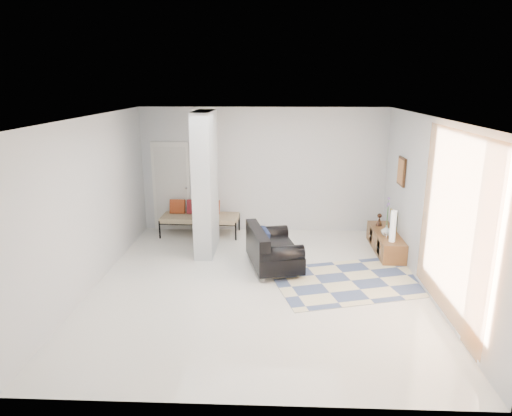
{
  "coord_description": "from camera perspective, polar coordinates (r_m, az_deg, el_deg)",
  "views": [
    {
      "loc": [
        0.26,
        -7.12,
        3.33
      ],
      "look_at": [
        -0.06,
        0.6,
        1.19
      ],
      "focal_mm": 32.0,
      "sensor_mm": 36.0,
      "label": 1
    }
  ],
  "objects": [
    {
      "name": "cylinder_lamp",
      "position": [
        8.97,
        16.75,
        -2.19
      ],
      "size": [
        0.11,
        0.11,
        0.6
      ],
      "primitive_type": "cylinder",
      "color": "silver",
      "rests_on": "media_console"
    },
    {
      "name": "daybed",
      "position": [
        10.31,
        -7.11,
        -1.01
      ],
      "size": [
        1.73,
        0.78,
        0.77
      ],
      "rotation": [
        0.0,
        0.0,
        -0.03
      ],
      "color": "black",
      "rests_on": "floor"
    },
    {
      "name": "wall_front",
      "position": [
        4.55,
        -1.12,
        -9.55
      ],
      "size": [
        6.0,
        0.0,
        6.0
      ],
      "primitive_type": "plane",
      "rotation": [
        -1.57,
        0.0,
        0.0
      ],
      "color": "silver",
      "rests_on": "ground"
    },
    {
      "name": "area_rug",
      "position": [
        8.15,
        11.8,
        -8.91
      ],
      "size": [
        2.96,
        2.36,
        0.01
      ],
      "primitive_type": "cube",
      "rotation": [
        0.0,
        0.0,
        0.27
      ],
      "color": "beige",
      "rests_on": "floor"
    },
    {
      "name": "media_console",
      "position": [
        9.63,
        15.89,
        -4.04
      ],
      "size": [
        0.45,
        1.61,
        0.8
      ],
      "color": "brown",
      "rests_on": "floor"
    },
    {
      "name": "ceiling",
      "position": [
        7.14,
        0.31,
        11.27
      ],
      "size": [
        6.0,
        6.0,
        0.0
      ],
      "primitive_type": "plane",
      "rotation": [
        3.14,
        0.0,
        0.0
      ],
      "color": "white",
      "rests_on": "wall_back"
    },
    {
      "name": "vase",
      "position": [
        9.35,
        15.97,
        -2.71
      ],
      "size": [
        0.21,
        0.21,
        0.21
      ],
      "primitive_type": "imported",
      "rotation": [
        0.0,
        0.0,
        -0.05
      ],
      "color": "silver",
      "rests_on": "media_console"
    },
    {
      "name": "wall_back",
      "position": [
        10.3,
        0.92,
        4.72
      ],
      "size": [
        6.0,
        0.0,
        6.0
      ],
      "primitive_type": "plane",
      "rotation": [
        1.57,
        0.0,
        0.0
      ],
      "color": "silver",
      "rests_on": "ground"
    },
    {
      "name": "wall_right",
      "position": [
        7.78,
        20.98,
        0.11
      ],
      "size": [
        0.0,
        6.0,
        6.0
      ],
      "primitive_type": "plane",
      "rotation": [
        1.57,
        0.0,
        -1.57
      ],
      "color": "silver",
      "rests_on": "ground"
    },
    {
      "name": "loveseat",
      "position": [
        8.4,
        1.87,
        -5.17
      ],
      "size": [
        1.11,
        1.54,
        0.76
      ],
      "rotation": [
        0.0,
        0.0,
        0.23
      ],
      "color": "silver",
      "rests_on": "floor"
    },
    {
      "name": "bronze_figurine",
      "position": [
        9.93,
        15.16,
        -1.41
      ],
      "size": [
        0.14,
        0.14,
        0.26
      ],
      "primitive_type": null,
      "rotation": [
        0.0,
        0.0,
        -0.1
      ],
      "color": "black",
      "rests_on": "media_console"
    },
    {
      "name": "curtain",
      "position": [
        6.7,
        23.37,
        -2.08
      ],
      "size": [
        0.0,
        2.55,
        2.55
      ],
      "primitive_type": "plane",
      "rotation": [
        1.57,
        0.0,
        1.57
      ],
      "color": "#EC923E",
      "rests_on": "wall_right"
    },
    {
      "name": "hallway_door",
      "position": [
        10.6,
        -10.53,
        2.67
      ],
      "size": [
        0.85,
        0.06,
        2.04
      ],
      "primitive_type": "cube",
      "color": "white",
      "rests_on": "floor"
    },
    {
      "name": "wall_left",
      "position": [
        7.96,
        -19.89,
        0.55
      ],
      "size": [
        0.0,
        6.0,
        6.0
      ],
      "primitive_type": "plane",
      "rotation": [
        1.57,
        0.0,
        1.57
      ],
      "color": "silver",
      "rests_on": "ground"
    },
    {
      "name": "partition_column",
      "position": [
        9.03,
        -6.33,
        3.08
      ],
      "size": [
        0.35,
        1.2,
        2.8
      ],
      "primitive_type": "cube",
      "color": "silver",
      "rests_on": "floor"
    },
    {
      "name": "floor",
      "position": [
        7.86,
        0.28,
        -9.54
      ],
      "size": [
        6.0,
        6.0,
        0.0
      ],
      "primitive_type": "plane",
      "color": "white",
      "rests_on": "ground"
    },
    {
      "name": "wall_art",
      "position": [
        9.31,
        17.74,
        4.38
      ],
      "size": [
        0.04,
        0.45,
        0.55
      ],
      "primitive_type": "cube",
      "color": "#3D2210",
      "rests_on": "wall_right"
    }
  ]
}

